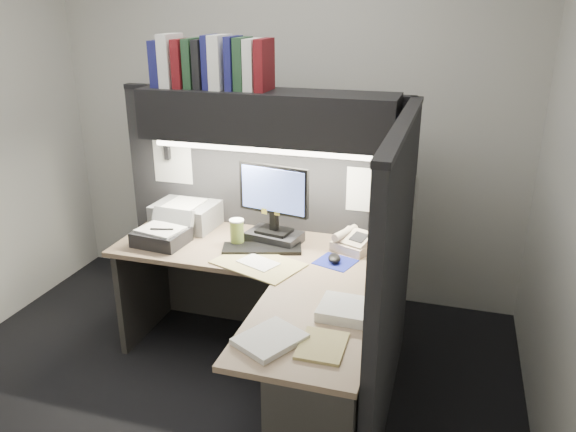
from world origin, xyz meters
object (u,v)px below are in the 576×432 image
object	(u,v)px
telephone	(355,242)
keyboard	(262,248)
desk	(277,346)
coffee_cup	(237,233)
printer	(187,214)
overhead_shelf	(266,116)
notebook_stack	(161,237)
monitor	(274,212)

from	to	relation	value
telephone	keyboard	bearing A→B (deg)	-138.42
desk	coffee_cup	size ratio (longest dim) A/B	10.79
telephone	printer	xyz separation A→B (m)	(-1.14, 0.06, 0.04)
telephone	desk	bearing A→B (deg)	-87.66
keyboard	printer	distance (m)	0.66
telephone	coffee_cup	world-z (taller)	coffee_cup
overhead_shelf	telephone	size ratio (longest dim) A/B	6.89
telephone	notebook_stack	world-z (taller)	notebook_stack
keyboard	coffee_cup	bearing A→B (deg)	153.35
notebook_stack	desk	bearing A→B (deg)	-26.42
keyboard	notebook_stack	distance (m)	0.64
telephone	coffee_cup	bearing A→B (deg)	-145.05
desk	keyboard	distance (m)	0.66
desk	overhead_shelf	distance (m)	1.33
desk	coffee_cup	bearing A→B (deg)	127.85
overhead_shelf	monitor	xyz separation A→B (m)	(0.07, -0.08, -0.57)
desk	telephone	distance (m)	0.83
keyboard	coffee_cup	xyz separation A→B (m)	(-0.17, 0.03, 0.07)
coffee_cup	printer	bearing A→B (deg)	154.07
overhead_shelf	monitor	size ratio (longest dim) A/B	3.11
printer	notebook_stack	world-z (taller)	printer
printer	desk	bearing A→B (deg)	-38.40
desk	overhead_shelf	world-z (taller)	overhead_shelf
monitor	desk	bearing A→B (deg)	-60.26
keyboard	printer	xyz separation A→B (m)	(-0.61, 0.24, 0.07)
monitor	notebook_stack	size ratio (longest dim) A/B	1.65
monitor	coffee_cup	xyz separation A→B (m)	(-0.20, -0.11, -0.12)
desk	monitor	bearing A→B (deg)	109.16
coffee_cup	printer	distance (m)	0.49
desk	overhead_shelf	bearing A→B (deg)	111.79
desk	coffee_cup	xyz separation A→B (m)	(-0.44, 0.56, 0.37)
monitor	notebook_stack	distance (m)	0.71
monitor	printer	size ratio (longest dim) A/B	1.24
desk	printer	xyz separation A→B (m)	(-0.88, 0.78, 0.37)
keyboard	coffee_cup	world-z (taller)	coffee_cup
overhead_shelf	keyboard	xyz separation A→B (m)	(0.04, -0.22, -0.76)
monitor	printer	bearing A→B (deg)	-178.55
telephone	overhead_shelf	bearing A→B (deg)	-161.26
monitor	overhead_shelf	bearing A→B (deg)	140.55
overhead_shelf	notebook_stack	xyz separation A→B (m)	(-0.59, -0.31, -0.72)
notebook_stack	keyboard	bearing A→B (deg)	7.96
telephone	coffee_cup	size ratio (longest dim) A/B	1.43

